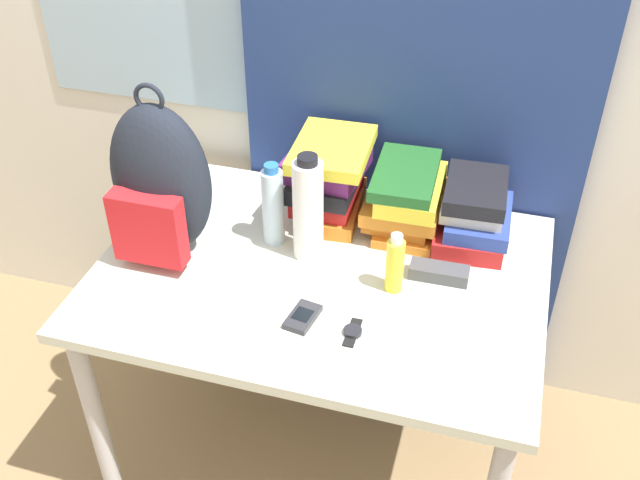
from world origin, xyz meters
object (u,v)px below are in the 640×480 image
object	(u,v)px
book_stack_right	(474,213)
wristwatch	(353,332)
cell_phone	(303,317)
book_stack_left	(329,178)
water_bottle	(273,206)
book_stack_center	(407,199)
backpack	(160,184)
sunglasses_case	(439,273)
sports_bottle	(308,209)
sunscreen_bottle	(395,264)

from	to	relation	value
book_stack_right	wristwatch	world-z (taller)	book_stack_right
cell_phone	book_stack_left	bearing A→B (deg)	97.74
book_stack_left	water_bottle	distance (m)	0.19
book_stack_center	water_bottle	size ratio (longest dim) A/B	1.13
backpack	book_stack_right	world-z (taller)	backpack
book_stack_right	sunglasses_case	size ratio (longest dim) A/B	1.83
sports_bottle	sunscreen_bottle	distance (m)	0.26
book_stack_right	water_bottle	xyz separation A→B (m)	(-0.51, -0.16, 0.03)
book_stack_center	book_stack_right	size ratio (longest dim) A/B	0.97
book_stack_right	cell_phone	xyz separation A→B (m)	(-0.34, -0.44, -0.07)
cell_phone	sunglasses_case	distance (m)	0.38
backpack	book_stack_left	distance (m)	0.47
book_stack_left	cell_phone	size ratio (longest dim) A/B	2.65
wristwatch	backpack	bearing A→B (deg)	162.00
book_stack_right	backpack	bearing A→B (deg)	-160.35
book_stack_left	sunscreen_bottle	xyz separation A→B (m)	(0.24, -0.27, -0.04)
book_stack_left	book_stack_center	size ratio (longest dim) A/B	1.08
water_bottle	cell_phone	size ratio (longest dim) A/B	2.18
cell_phone	backpack	bearing A→B (deg)	158.54
book_stack_right	book_stack_left	bearing A→B (deg)	-179.78
book_stack_left	book_stack_right	bearing A→B (deg)	0.22
book_stack_center	cell_phone	xyz separation A→B (m)	(-0.16, -0.44, -0.08)
backpack	wristwatch	bearing A→B (deg)	-18.00
book_stack_left	sunglasses_case	world-z (taller)	book_stack_left
book_stack_left	cell_phone	xyz separation A→B (m)	(0.06, -0.44, -0.11)
water_bottle	cell_phone	world-z (taller)	water_bottle
book_stack_right	sunscreen_bottle	world-z (taller)	book_stack_right
book_stack_right	sunscreen_bottle	xyz separation A→B (m)	(-0.16, -0.27, -0.00)
wristwatch	cell_phone	bearing A→B (deg)	174.60
book_stack_left	sunscreen_bottle	size ratio (longest dim) A/B	1.74
sports_bottle	wristwatch	bearing A→B (deg)	-54.32
water_bottle	sunglasses_case	size ratio (longest dim) A/B	1.59
sports_bottle	cell_phone	distance (m)	0.29
water_bottle	cell_phone	distance (m)	0.34
sunglasses_case	sports_bottle	bearing A→B (deg)	179.34
book_stack_center	sunglasses_case	size ratio (longest dim) A/B	1.78
water_bottle	sunglasses_case	distance (m)	0.47
backpack	sunglasses_case	bearing A→B (deg)	6.10
water_bottle	sunscreen_bottle	bearing A→B (deg)	-16.97
water_bottle	sunscreen_bottle	distance (m)	0.37
wristwatch	sports_bottle	bearing A→B (deg)	125.68
backpack	book_stack_right	distance (m)	0.83
water_bottle	sports_bottle	bearing A→B (deg)	-16.38
wristwatch	book_stack_left	bearing A→B (deg)	112.34
water_bottle	book_stack_right	bearing A→B (deg)	17.73
backpack	sunscreen_bottle	bearing A→B (deg)	0.41
sunglasses_case	wristwatch	world-z (taller)	sunglasses_case
backpack	book_stack_left	xyz separation A→B (m)	(0.37, 0.27, -0.08)
sports_bottle	wristwatch	xyz separation A→B (m)	(0.19, -0.26, -0.14)
water_bottle	book_stack_center	bearing A→B (deg)	26.15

